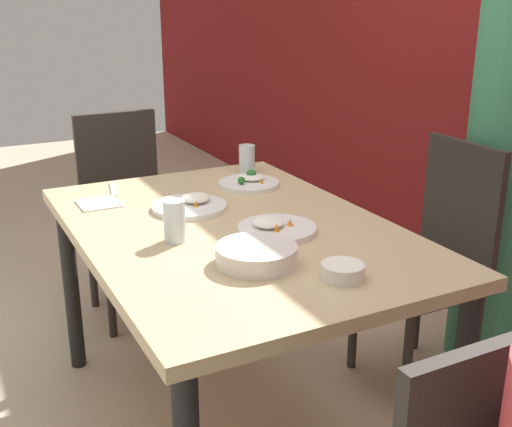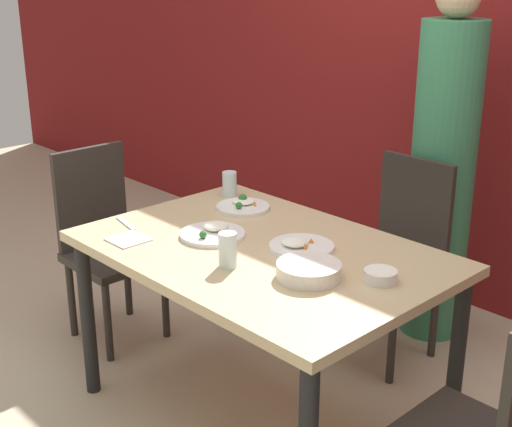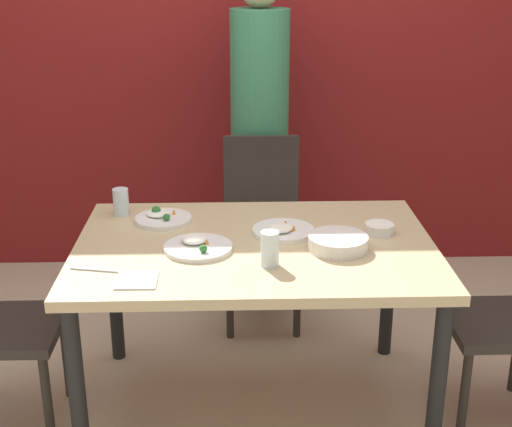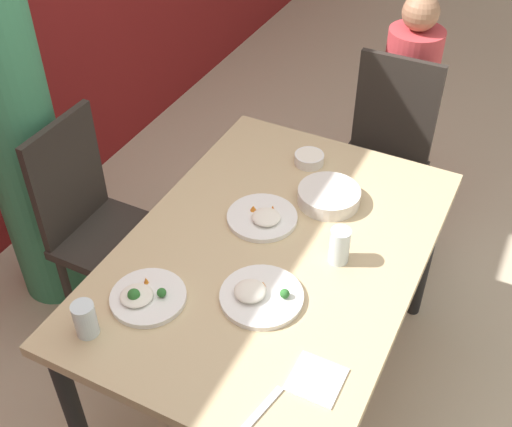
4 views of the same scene
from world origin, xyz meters
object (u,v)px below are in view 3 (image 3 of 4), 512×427
object	(u,v)px
bowl_curry	(338,242)
glass_water_tall	(270,249)
person_adult	(260,149)
plate_rice_adult	(198,246)
chair_adult_spot	(262,226)

from	to	relation	value
bowl_curry	glass_water_tall	size ratio (longest dim) A/B	1.76
person_adult	plate_rice_adult	world-z (taller)	person_adult
plate_rice_adult	chair_adult_spot	bearing A→B (deg)	72.40
chair_adult_spot	person_adult	size ratio (longest dim) A/B	0.54
person_adult	plate_rice_adult	distance (m)	1.23
chair_adult_spot	plate_rice_adult	size ratio (longest dim) A/B	3.62
person_adult	plate_rice_adult	bearing A→B (deg)	-103.11
chair_adult_spot	glass_water_tall	bearing A→B (deg)	-90.77
chair_adult_spot	glass_water_tall	distance (m)	1.08
plate_rice_adult	glass_water_tall	size ratio (longest dim) A/B	2.02
bowl_curry	glass_water_tall	distance (m)	0.30
chair_adult_spot	person_adult	bearing A→B (deg)	90.00
chair_adult_spot	bowl_curry	distance (m)	0.97
bowl_curry	plate_rice_adult	distance (m)	0.53
chair_adult_spot	bowl_curry	bearing A→B (deg)	-74.34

